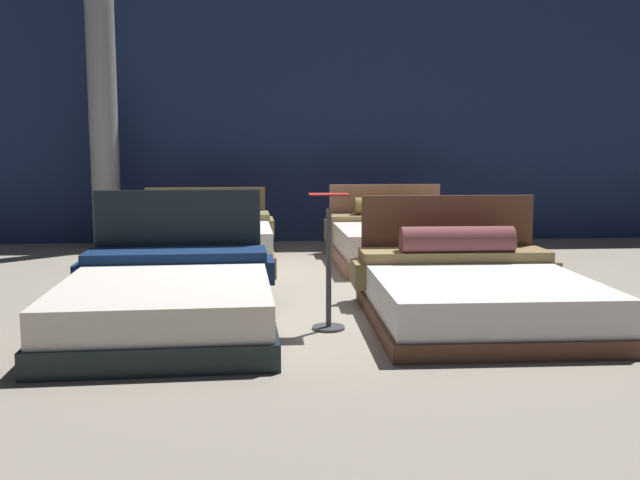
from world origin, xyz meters
TOP-DOWN VIEW (x-y plane):
  - ground_plane at (0.00, 0.00)m, footprint 18.00×18.00m
  - showroom_back_wall at (0.00, 3.78)m, footprint 18.00×0.06m
  - bed_0 at (-1.16, -1.14)m, footprint 1.63×2.21m
  - bed_1 at (1.13, -1.09)m, footprint 1.73×1.98m
  - bed_2 at (-1.18, 1.78)m, footprint 1.70×2.06m
  - bed_3 at (1.10, 1.76)m, footprint 1.60×2.07m
  - price_sign at (0.00, -1.26)m, footprint 0.28×0.24m
  - support_pillar at (-2.54, 3.17)m, footprint 0.37×0.37m

SIDE VIEW (x-z plane):
  - ground_plane at x=0.00m, z-range -0.02..0.00m
  - bed_0 at x=-1.16m, z-range -0.26..0.70m
  - bed_1 at x=1.13m, z-range -0.23..0.68m
  - bed_3 at x=1.10m, z-range -0.19..0.67m
  - bed_2 at x=-1.18m, z-range -0.17..0.66m
  - price_sign at x=0.00m, z-range -0.11..0.88m
  - showroom_back_wall at x=0.00m, z-range 0.00..3.50m
  - support_pillar at x=-2.54m, z-range 0.00..3.50m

